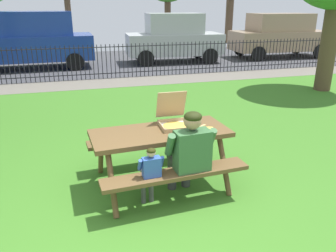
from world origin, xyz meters
TOP-DOWN VIEW (x-y plane):
  - ground at (0.00, 2.19)m, footprint 28.00×12.38m
  - cobblestone_walkway at (0.00, 7.68)m, footprint 28.00×1.40m
  - street_asphalt at (0.00, 11.85)m, footprint 28.00×6.93m
  - picnic_table_foreground at (0.44, 1.17)m, footprint 1.89×1.59m
  - pizza_box_open at (0.68, 1.33)m, footprint 0.41×0.50m
  - pizza_slice_on_table at (1.07, 1.11)m, footprint 0.24×0.25m
  - adult_at_table at (0.67, 0.68)m, footprint 0.62×0.61m
  - child_at_table at (0.17, 0.62)m, footprint 0.31×0.30m
  - iron_fence_streetside at (-0.00, 8.38)m, footprint 21.33×0.03m
  - parked_car_left at (-2.07, 10.97)m, footprint 4.65×2.05m
  - parked_car_center at (3.58, 10.97)m, footprint 3.99×2.02m
  - parked_car_right at (8.61, 10.98)m, footprint 4.47×2.07m

SIDE VIEW (x-z plane):
  - ground at x=0.00m, z-range -0.02..0.00m
  - street_asphalt at x=0.00m, z-range -0.01..0.00m
  - cobblestone_walkway at x=0.00m, z-range -0.01..0.00m
  - child_at_table at x=0.17m, z-range 0.09..0.91m
  - iron_fence_streetside at x=0.00m, z-range 0.01..1.12m
  - picnic_table_foreground at x=0.44m, z-range 0.20..0.99m
  - adult_at_table at x=0.67m, z-range 0.06..1.25m
  - pizza_slice_on_table at x=1.07m, z-range 0.77..0.79m
  - pizza_box_open at x=0.68m, z-range 0.63..1.08m
  - parked_car_right at x=8.61m, z-range 0.04..1.98m
  - parked_car_center at x=3.58m, z-range 0.02..2.00m
  - parked_car_left at x=-2.07m, z-range 0.06..2.14m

